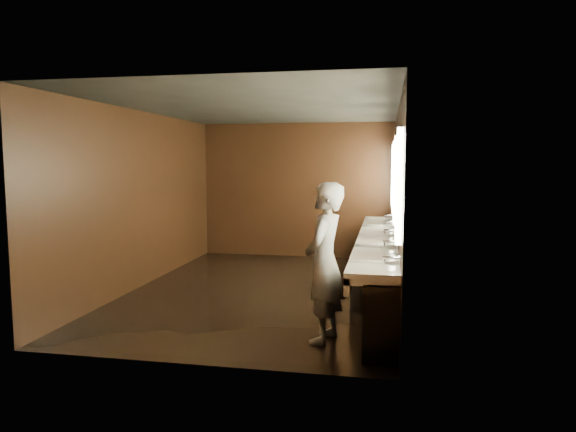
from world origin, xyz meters
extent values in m
plane|color=black|center=(0.00, 0.00, 0.00)|extent=(6.00, 6.00, 0.00)
cube|color=#2D2D2B|center=(0.00, 0.00, 2.80)|extent=(4.00, 6.00, 0.02)
cube|color=black|center=(0.00, 3.00, 1.40)|extent=(4.00, 0.02, 2.80)
cube|color=black|center=(0.00, -3.00, 1.40)|extent=(4.00, 0.02, 2.80)
cube|color=black|center=(-2.00, 0.00, 1.40)|extent=(0.02, 6.00, 2.80)
cube|color=black|center=(2.00, 0.00, 1.40)|extent=(0.02, 6.00, 2.80)
cube|color=black|center=(1.82, 0.00, 0.40)|extent=(0.36, 5.40, 0.81)
cube|color=silver|center=(1.73, 0.00, 0.85)|extent=(0.55, 5.40, 0.12)
cube|color=silver|center=(1.48, 0.00, 0.77)|extent=(0.06, 5.40, 0.18)
cylinder|color=silver|center=(1.91, -2.20, 0.99)|extent=(0.18, 0.04, 0.04)
cylinder|color=silver|center=(1.91, -1.10, 0.99)|extent=(0.18, 0.04, 0.04)
cylinder|color=silver|center=(1.91, 0.00, 0.99)|extent=(0.18, 0.04, 0.04)
cylinder|color=silver|center=(1.91, 1.10, 0.99)|extent=(0.18, 0.04, 0.04)
cylinder|color=silver|center=(1.91, 2.20, 0.99)|extent=(0.18, 0.04, 0.04)
cube|color=#FDF9C9|center=(1.97, -2.40, 1.75)|extent=(0.06, 0.22, 1.15)
cube|color=white|center=(1.99, -1.60, 1.75)|extent=(0.03, 1.32, 1.15)
cube|color=#FDF9C9|center=(1.97, -0.80, 1.75)|extent=(0.06, 0.23, 1.15)
cube|color=white|center=(1.99, 0.00, 1.75)|extent=(0.03, 1.32, 1.15)
cube|color=#FDF9C9|center=(1.97, 0.80, 1.75)|extent=(0.06, 0.23, 1.15)
cube|color=white|center=(1.99, 1.60, 1.75)|extent=(0.03, 1.32, 1.15)
cube|color=#FDF9C9|center=(1.97, 2.40, 1.75)|extent=(0.06, 0.22, 1.15)
imported|color=#8DA7D3|center=(1.19, -2.08, 0.89)|extent=(0.54, 0.72, 1.77)
cylinder|color=black|center=(1.58, -0.77, 0.29)|extent=(0.45, 0.45, 0.59)
camera|label=1|loc=(1.84, -7.62, 1.99)|focal=32.00mm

